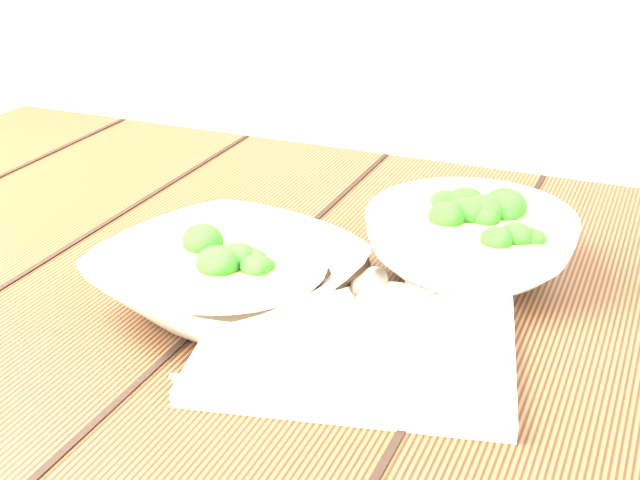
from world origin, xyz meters
TOP-DOWN VIEW (x-y plane):
  - table at (0.00, 0.00)m, footprint 1.20×0.80m
  - soup_bowl_front at (-0.01, -0.04)m, footprint 0.26×0.26m
  - soup_bowl_back at (0.16, 0.10)m, footprint 0.22×0.22m
  - trivet at (0.03, 0.04)m, footprint 0.15×0.15m
  - napkin at (0.12, -0.06)m, footprint 0.28×0.25m
  - spoon_left at (0.10, -0.01)m, footprint 0.04×0.20m
  - spoon_right at (0.14, 0.00)m, footprint 0.03×0.20m

SIDE VIEW (x-z plane):
  - table at x=0.00m, z-range 0.26..1.01m
  - napkin at x=0.12m, z-range 0.75..0.76m
  - trivet at x=0.03m, z-range 0.75..0.78m
  - spoon_left at x=0.10m, z-range 0.76..0.77m
  - spoon_right at x=0.14m, z-range 0.76..0.77m
  - soup_bowl_front at x=-0.01m, z-range 0.75..0.81m
  - soup_bowl_back at x=0.16m, z-range 0.75..0.82m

